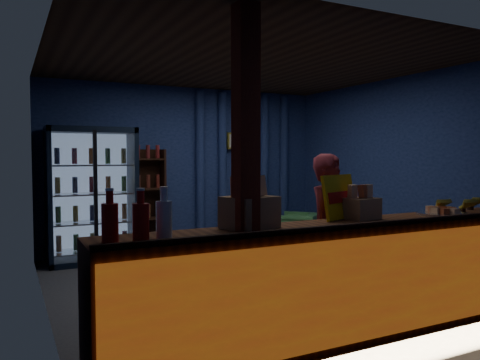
% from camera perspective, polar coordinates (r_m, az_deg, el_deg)
% --- Properties ---
extents(ground, '(4.60, 4.60, 0.00)m').
position_cam_1_polar(ground, '(5.79, 1.31, -12.08)').
color(ground, '#515154').
rests_on(ground, ground).
extents(room_walls, '(4.60, 4.60, 4.60)m').
position_cam_1_polar(room_walls, '(5.59, 1.33, 3.64)').
color(room_walls, navy).
rests_on(room_walls, ground).
extents(counter, '(4.40, 0.57, 0.99)m').
position_cam_1_polar(counter, '(4.14, 14.06, -11.51)').
color(counter, brown).
rests_on(counter, ground).
extents(support_post, '(0.16, 0.16, 2.60)m').
position_cam_1_polar(support_post, '(3.43, 0.70, -0.45)').
color(support_post, maroon).
rests_on(support_post, ground).
extents(beverage_cooler, '(1.20, 0.62, 1.90)m').
position_cam_1_polar(beverage_cooler, '(6.97, -17.69, -1.86)').
color(beverage_cooler, black).
rests_on(beverage_cooler, ground).
extents(bottle_shelf, '(0.50, 0.28, 1.60)m').
position_cam_1_polar(bottle_shelf, '(7.29, -11.22, -2.66)').
color(bottle_shelf, '#331B10').
rests_on(bottle_shelf, ground).
extents(curtain_folds, '(1.74, 0.14, 2.50)m').
position_cam_1_polar(curtain_folds, '(7.96, 0.47, 1.51)').
color(curtain_folds, navy).
rests_on(curtain_folds, room_walls).
extents(framed_picture, '(0.36, 0.04, 0.28)m').
position_cam_1_polar(framed_picture, '(7.85, -0.36, 4.78)').
color(framed_picture, gold).
rests_on(framed_picture, room_walls).
extents(shopkeeper, '(0.64, 0.53, 1.52)m').
position_cam_1_polar(shopkeeper, '(4.63, 10.93, -6.31)').
color(shopkeeper, maroon).
rests_on(shopkeeper, ground).
extents(green_chair, '(0.88, 0.88, 0.58)m').
position_cam_1_polar(green_chair, '(7.75, 7.02, -6.07)').
color(green_chair, '#54A857').
rests_on(green_chair, ground).
extents(side_table, '(0.64, 0.56, 0.58)m').
position_cam_1_polar(side_table, '(7.30, 1.16, -6.97)').
color(side_table, '#331B10').
rests_on(side_table, ground).
extents(yellow_sign, '(0.49, 0.27, 0.39)m').
position_cam_1_polar(yellow_sign, '(4.19, 12.04, -2.02)').
color(yellow_sign, yellow).
rests_on(yellow_sign, counter).
extents(soda_bottles, '(0.47, 0.19, 0.35)m').
position_cam_1_polar(soda_bottles, '(3.13, -12.24, -4.71)').
color(soda_bottles, '#BC120C').
rests_on(soda_bottles, counter).
extents(snack_box_left, '(0.45, 0.41, 0.40)m').
position_cam_1_polar(snack_box_left, '(3.58, 1.18, -3.65)').
color(snack_box_left, '#AF7A54').
rests_on(snack_box_left, counter).
extents(snack_box_centre, '(0.31, 0.27, 0.30)m').
position_cam_1_polar(snack_box_centre, '(4.24, 14.51, -3.18)').
color(snack_box_centre, '#AF7A54').
rests_on(snack_box_centre, counter).
extents(pastry_tray, '(0.46, 0.46, 0.08)m').
position_cam_1_polar(pastry_tray, '(4.76, 23.40, -3.66)').
color(pastry_tray, silver).
rests_on(pastry_tray, counter).
extents(banana_bunches, '(0.72, 0.29, 0.16)m').
position_cam_1_polar(banana_bunches, '(5.11, 25.21, -2.64)').
color(banana_bunches, gold).
rests_on(banana_bunches, counter).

